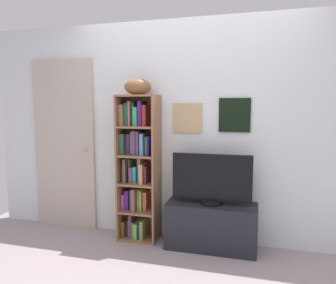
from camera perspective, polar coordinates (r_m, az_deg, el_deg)
back_wall at (r=3.36m, az=4.23°, el=1.91°), size 4.80×0.08×2.36m
bookshelf at (r=3.43m, az=-5.53°, el=-4.62°), size 0.43×0.30×1.57m
football at (r=3.34m, az=-5.52°, el=9.99°), size 0.33×0.27×0.17m
tv_stand at (r=3.33m, az=7.83°, el=-14.96°), size 0.91×0.35×0.47m
television at (r=3.19m, az=7.97°, el=-6.77°), size 0.80×0.22×0.51m
door at (r=3.92m, az=-18.35°, el=-0.51°), size 0.78×0.09×1.99m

